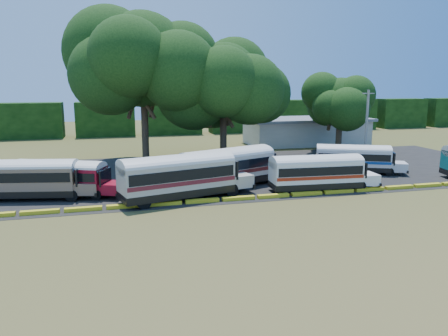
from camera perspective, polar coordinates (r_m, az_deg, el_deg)
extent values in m
plane|color=#394617|center=(34.98, 4.73, -4.47)|extent=(160.00, 160.00, 0.00)
cube|color=black|center=(46.40, 1.00, -0.52)|extent=(64.00, 24.00, 0.02)
cube|color=yellow|center=(34.42, -22.90, -5.33)|extent=(2.70, 0.45, 0.30)
cube|color=yellow|center=(34.10, -17.89, -5.14)|extent=(2.70, 0.45, 0.30)
cube|color=yellow|center=(34.04, -12.83, -4.90)|extent=(2.70, 0.45, 0.30)
cube|color=yellow|center=(34.24, -7.80, -4.62)|extent=(2.70, 0.45, 0.30)
cube|color=yellow|center=(34.70, -2.86, -4.32)|extent=(2.70, 0.45, 0.30)
cube|color=yellow|center=(35.41, 1.90, -3.99)|extent=(2.70, 0.45, 0.30)
cube|color=yellow|center=(36.35, 6.45, -3.66)|extent=(2.70, 0.45, 0.30)
cube|color=yellow|center=(37.51, 10.74, -3.32)|extent=(2.70, 0.45, 0.30)
cube|color=yellow|center=(38.87, 14.75, -2.99)|extent=(2.70, 0.45, 0.30)
cube|color=yellow|center=(40.40, 18.46, -2.66)|extent=(2.70, 0.45, 0.30)
cube|color=yellow|center=(42.10, 21.89, -2.36)|extent=(2.70, 0.45, 0.30)
cube|color=yellow|center=(43.93, 25.05, -2.07)|extent=(2.70, 0.45, 0.30)
cube|color=beige|center=(68.76, 10.67, 4.62)|extent=(18.00, 8.00, 3.60)
cube|color=slate|center=(68.57, 10.73, 6.28)|extent=(19.00, 9.00, 0.40)
cube|color=black|center=(81.01, -23.78, 5.68)|extent=(10.00, 4.00, 6.00)
cube|color=black|center=(80.01, -15.23, 6.18)|extent=(10.00, 4.00, 6.00)
cube|color=black|center=(80.80, -6.64, 6.54)|extent=(10.00, 4.00, 6.00)
cube|color=black|center=(83.32, 1.61, 6.75)|extent=(10.00, 4.00, 6.00)
cube|color=black|center=(87.44, 9.24, 6.81)|extent=(10.00, 4.00, 6.00)
cube|color=black|center=(92.93, 16.07, 6.77)|extent=(10.00, 4.00, 6.00)
cube|color=black|center=(99.58, 22.07, 6.66)|extent=(10.00, 4.00, 6.00)
cube|color=black|center=(107.16, 27.26, 6.50)|extent=(10.00, 4.00, 6.00)
cylinder|color=black|center=(36.90, -19.30, -3.45)|extent=(1.02, 0.46, 0.99)
cylinder|color=black|center=(38.88, -18.47, -2.67)|extent=(1.02, 0.46, 0.99)
cube|color=black|center=(39.06, -24.36, -2.81)|extent=(8.44, 4.01, 0.54)
cube|color=#7F634F|center=(38.82, -24.49, -1.13)|extent=(8.44, 4.01, 1.81)
cube|color=black|center=(38.78, -24.52, -0.82)|extent=(8.13, 4.00, 0.76)
ellipsoid|color=silver|center=(38.65, -24.60, 0.18)|extent=(8.44, 4.01, 1.11)
cube|color=#7F634F|center=(37.51, -17.31, -2.39)|extent=(2.17, 2.48, 0.94)
cube|color=black|center=(37.46, -18.32, -0.96)|extent=(0.59, 2.26, 1.36)
cube|color=black|center=(37.41, -16.03, -2.98)|extent=(0.65, 2.41, 0.30)
cylinder|color=black|center=(36.73, -16.37, -3.40)|extent=(0.94, 0.60, 0.91)
cylinder|color=black|center=(38.45, -15.15, -2.69)|extent=(0.94, 0.60, 0.91)
cylinder|color=black|center=(39.74, -24.53, -2.88)|extent=(0.94, 0.60, 0.91)
cylinder|color=black|center=(41.33, -23.06, -2.25)|extent=(0.94, 0.60, 0.91)
cube|color=black|center=(39.15, -20.52, -2.56)|extent=(7.78, 5.07, 0.50)
cube|color=maroon|center=(38.92, -20.62, -1.01)|extent=(7.78, 5.07, 1.67)
cube|color=black|center=(38.88, -20.64, -0.72)|extent=(7.53, 5.00, 0.70)
ellipsoid|color=silver|center=(38.77, -20.71, 0.20)|extent=(7.78, 5.07, 1.03)
cube|color=maroon|center=(37.09, -14.36, -2.50)|extent=(2.31, 2.50, 0.87)
cube|color=black|center=(37.13, -15.25, -1.12)|extent=(0.96, 1.98, 1.25)
cube|color=black|center=(36.88, -13.22, -3.10)|extent=(1.04, 2.12, 0.27)
cube|color=black|center=(41.09, -25.02, -2.42)|extent=(1.04, 2.12, 0.27)
cylinder|color=black|center=(36.42, 1.00, -2.89)|extent=(1.16, 0.58, 1.12)
cylinder|color=black|center=(38.45, -0.80, -2.13)|extent=(1.16, 0.58, 1.12)
cylinder|color=black|center=(33.38, -10.42, -4.39)|extent=(1.16, 0.58, 1.12)
cylinder|color=black|center=(35.59, -11.67, -3.46)|extent=(1.16, 0.58, 1.12)
cube|color=black|center=(35.53, -6.09, -3.03)|extent=(9.59, 5.00, 0.62)
cube|color=#BCB3A5|center=(35.23, -6.14, -0.94)|extent=(9.59, 5.00, 2.05)
cube|color=black|center=(35.18, -6.15, -0.55)|extent=(9.25, 4.97, 0.86)
cube|color=maroon|center=(35.32, -6.12, -1.59)|extent=(9.51, 5.02, 0.34)
ellipsoid|color=silver|center=(35.03, -6.17, 0.70)|extent=(9.59, 5.00, 1.26)
cube|color=#BCB3A5|center=(37.92, 1.70, -1.55)|extent=(2.57, 2.89, 1.06)
cube|color=black|center=(37.34, 0.78, -0.03)|extent=(0.80, 2.54, 1.54)
cube|color=black|center=(38.50, 2.91, -2.05)|extent=(0.88, 2.71, 0.34)
cube|color=black|center=(34.11, -13.13, -4.06)|extent=(0.88, 2.71, 0.34)
cylinder|color=black|center=(41.28, 6.10, -1.30)|extent=(1.12, 0.69, 1.09)
cylinder|color=black|center=(42.97, 3.99, -0.76)|extent=(1.12, 0.69, 1.09)
cylinder|color=black|center=(36.77, -2.40, -2.79)|extent=(1.12, 0.69, 1.09)
cylinder|color=black|center=(38.66, -4.35, -2.12)|extent=(1.12, 0.69, 1.09)
cube|color=black|center=(39.45, 0.42, -1.57)|extent=(9.28, 5.87, 0.60)
cube|color=#BDB6A9|center=(39.18, 0.42, 0.26)|extent=(9.28, 5.87, 1.99)
cube|color=black|center=(39.14, 0.42, 0.61)|extent=(8.98, 5.80, 0.84)
cube|color=#4D1513|center=(39.26, 0.42, -0.31)|extent=(9.22, 5.88, 0.33)
ellipsoid|color=silver|center=(39.01, 0.43, 1.70)|extent=(9.28, 5.87, 1.22)
cube|color=#BDB6A9|center=(42.81, 6.23, -0.18)|extent=(2.71, 2.95, 1.03)
cube|color=black|center=(42.16, 5.58, 1.12)|extent=(1.09, 2.38, 1.49)
cube|color=black|center=(43.52, 7.11, -0.60)|extent=(1.18, 2.54, 0.33)
cube|color=black|center=(37.05, -5.02, -2.63)|extent=(1.18, 2.54, 0.33)
cylinder|color=black|center=(39.85, 17.39, -2.29)|extent=(0.98, 0.33, 0.96)
cylinder|color=black|center=(41.63, 16.06, -1.66)|extent=(0.98, 0.33, 0.96)
cylinder|color=black|center=(37.22, 8.46, -2.83)|extent=(0.98, 0.33, 0.96)
cylinder|color=black|center=(39.12, 7.46, -2.12)|extent=(0.98, 0.33, 0.96)
cube|color=black|center=(39.12, 11.83, -2.05)|extent=(8.04, 2.91, 0.53)
cube|color=white|center=(38.88, 11.90, -0.41)|extent=(8.04, 2.91, 1.76)
cube|color=black|center=(38.84, 11.91, -0.10)|extent=(7.73, 2.95, 0.74)
cube|color=#9D240F|center=(38.95, 11.88, -0.92)|extent=(7.96, 2.94, 0.29)
ellipsoid|color=silver|center=(38.71, 11.95, 0.87)|extent=(8.04, 2.91, 1.08)
cube|color=white|center=(41.14, 18.05, -1.30)|extent=(1.87, 2.23, 0.92)
cube|color=black|center=(40.67, 17.38, -0.05)|extent=(0.29, 2.22, 1.32)
cube|color=black|center=(41.62, 19.01, -1.77)|extent=(0.32, 2.37, 0.29)
cube|color=black|center=(37.82, 6.36, -2.48)|extent=(0.32, 2.37, 0.29)
cylinder|color=black|center=(47.34, 20.77, -0.47)|extent=(0.93, 0.61, 0.91)
cylinder|color=black|center=(49.21, 20.35, -0.02)|extent=(0.93, 0.61, 0.91)
cylinder|color=black|center=(46.53, 13.30, -0.23)|extent=(0.93, 0.61, 0.91)
cylinder|color=black|center=(48.43, 13.17, 0.21)|extent=(0.93, 0.61, 0.91)
cube|color=black|center=(47.70, 16.39, 0.05)|extent=(7.71, 5.13, 0.50)
cube|color=silver|center=(47.51, 16.46, 1.33)|extent=(7.71, 5.13, 1.66)
cube|color=black|center=(47.48, 16.48, 1.56)|extent=(7.46, 5.06, 0.70)
cube|color=navy|center=(47.57, 16.44, 0.93)|extent=(7.66, 5.14, 0.27)
ellipsoid|color=silver|center=(47.38, 16.52, 2.31)|extent=(7.71, 5.13, 1.02)
cube|color=silver|center=(48.40, 21.75, 0.19)|extent=(2.31, 2.49, 0.86)
cube|color=black|center=(48.14, 21.16, 1.25)|extent=(0.98, 1.96, 1.25)
cube|color=black|center=(48.64, 22.60, -0.26)|extent=(1.07, 2.09, 0.27)
cube|color=black|center=(47.42, 11.98, 0.09)|extent=(1.07, 2.09, 0.27)
cube|color=black|center=(48.37, 27.04, -0.62)|extent=(0.67, 2.44, 0.30)
cylinder|color=#3A2A1D|center=(51.24, -10.28, 5.02)|extent=(0.80, 0.80, 8.17)
cylinder|color=#3A2A1D|center=(51.54, -9.09, 9.00)|extent=(1.42, 2.91, 4.64)
cylinder|color=#3A2A1D|center=(51.76, -11.60, 8.92)|extent=(2.22, 2.53, 4.64)
cylinder|color=#3A2A1D|center=(49.70, -10.56, 8.88)|extent=(2.97, 0.94, 4.64)
ellipsoid|color=black|center=(51.02, -10.59, 13.76)|extent=(14.44, 14.44, 10.59)
cylinder|color=#3A2A1D|center=(51.66, -0.09, 4.32)|extent=(0.80, 0.80, 6.51)
cylinder|color=#3A2A1D|center=(52.15, 1.10, 7.46)|extent=(1.24, 2.42, 3.74)
cylinder|color=#3A2A1D|center=(51.98, -1.39, 7.45)|extent=(1.89, 2.13, 3.74)
cylinder|color=#3A2A1D|center=(50.11, 0.03, 7.32)|extent=(2.45, 0.85, 3.74)
ellipsoid|color=black|center=(51.30, -0.09, 11.34)|extent=(11.79, 11.79, 8.65)
cylinder|color=#3A2A1D|center=(60.73, 14.76, 4.14)|extent=(0.80, 0.80, 4.73)
cylinder|color=#3A2A1D|center=(61.52, 15.65, 6.08)|extent=(1.05, 1.90, 2.78)
cylinder|color=#3A2A1D|center=(60.78, 13.65, 6.12)|extent=(1.53, 1.71, 2.78)
cylinder|color=#3A2A1D|center=(59.31, 15.28, 5.92)|extent=(1.91, 0.76, 2.78)
ellipsoid|color=black|center=(60.37, 14.99, 8.59)|extent=(7.97, 7.97, 5.84)
cylinder|color=gray|center=(55.62, 18.11, 5.30)|extent=(0.30, 0.30, 8.51)
cube|color=gray|center=(55.40, 18.35, 9.24)|extent=(1.60, 0.12, 0.12)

